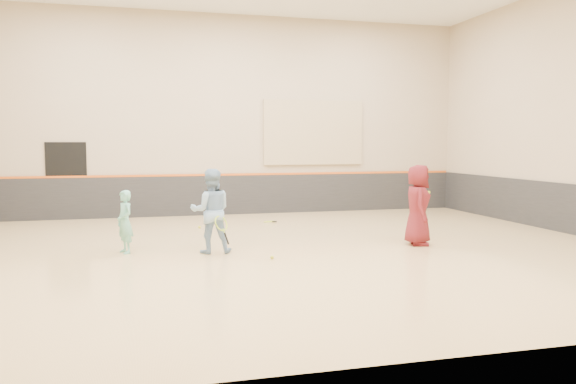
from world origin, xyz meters
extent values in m
cube|color=tan|center=(0.00, 0.00, -0.10)|extent=(15.00, 12.00, 0.20)
cube|color=tan|center=(0.00, 6.01, 3.00)|extent=(15.00, 0.02, 6.00)
cube|color=tan|center=(0.00, -6.01, 3.00)|extent=(15.00, 0.02, 6.00)
cube|color=#232326|center=(0.00, 5.97, 0.60)|extent=(14.90, 0.04, 1.20)
cube|color=#D85914|center=(0.00, 5.96, 1.22)|extent=(14.90, 0.03, 0.06)
cube|color=tan|center=(2.80, 5.95, 2.50)|extent=(3.20, 0.08, 2.00)
cube|color=black|center=(-4.50, 5.98, 1.10)|extent=(1.10, 0.05, 2.20)
imported|color=#70C3AF|center=(-2.76, 0.50, 0.62)|extent=(0.46, 0.54, 1.25)
imported|color=#87ACD1|center=(-1.11, 0.10, 0.83)|extent=(0.85, 0.68, 1.67)
imported|color=maroon|center=(3.26, -0.12, 0.86)|extent=(0.79, 0.97, 1.72)
sphere|color=gold|center=(-0.09, -0.81, 0.03)|extent=(0.07, 0.07, 0.07)
sphere|color=#CBE435|center=(3.44, -0.26, 1.13)|extent=(0.07, 0.07, 0.07)
sphere|color=yellow|center=(-1.03, 3.37, 0.03)|extent=(0.07, 0.07, 0.07)
camera|label=1|loc=(-2.39, -10.92, 2.17)|focal=35.00mm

